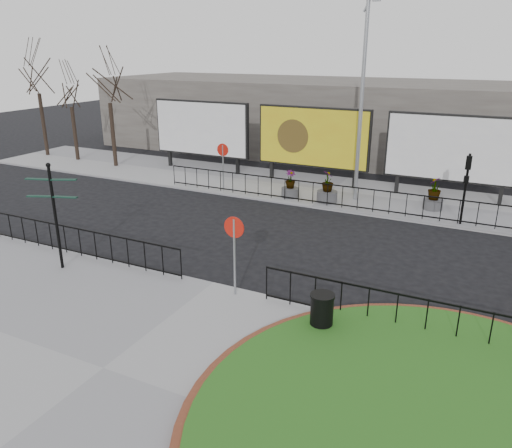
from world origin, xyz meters
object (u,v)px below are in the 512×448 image
Objects in this scene: fingerpost_sign at (54,206)px; litter_bin at (322,313)px; planter_a at (290,187)px; planter_b at (327,191)px; planter_c at (434,196)px; lamp_post at (362,101)px; billboard_mid at (313,138)px.

fingerpost_sign is 3.39× the size of litter_bin.
fingerpost_sign is at bearing -179.54° from litter_bin.
fingerpost_sign is 2.69× the size of planter_a.
planter_a is (3.67, 11.23, -1.69)m from fingerpost_sign.
planter_b is 4.85m from planter_c.
lamp_post is 4.42m from planter_b.
planter_a is at bearing 116.30° from litter_bin.
fingerpost_sign is 11.93m from planter_a.
lamp_post is (3.01, -1.97, 2.23)m from billboard_mid.
planter_b reaches higher than planter_a.
lamp_post is 5.29m from planter_a.
planter_b is at bearing 107.87° from litter_bin.
planter_c is (1.14, 12.22, 0.08)m from litter_bin.
lamp_post reaches higher than fingerpost_sign.
billboard_mid is 4.62× the size of planter_a.
billboard_mid reaches higher than fingerpost_sign.
planter_b is (5.57, 11.27, -1.63)m from fingerpost_sign.
lamp_post is 6.11× the size of planter_b.
litter_bin is (5.51, -14.19, -1.94)m from billboard_mid.
planter_a reaches higher than litter_bin.
billboard_mid is 3.63m from planter_a.
litter_bin is (9.18, 0.07, -1.64)m from fingerpost_sign.
lamp_post is 14.21m from fingerpost_sign.
litter_bin is 12.27m from planter_c.
planter_b is (1.91, 0.04, 0.06)m from planter_a.
lamp_post reaches higher than billboard_mid.
lamp_post is 6.09× the size of planter_c.
litter_bin is 0.79× the size of planter_a.
planter_c reaches higher than litter_bin.
planter_b is at bearing 46.38° from fingerpost_sign.
fingerpost_sign is 2.39× the size of planter_b.
lamp_post is 6.88× the size of planter_a.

